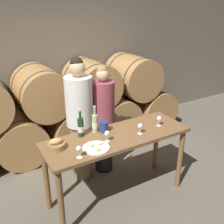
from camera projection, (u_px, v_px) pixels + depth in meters
ground_plane at (117, 196)px, 3.40m from camera, size 10.00×10.00×0.00m
stone_wall_back at (53, 48)px, 4.42m from camera, size 10.00×0.12×3.20m
barrel_stack at (69, 109)px, 4.35m from camera, size 4.18×0.86×1.45m
tasting_table at (117, 145)px, 3.10m from camera, size 1.75×0.61×0.89m
person_left at (80, 121)px, 3.46m from camera, size 0.35×0.35×1.72m
person_right at (103, 120)px, 3.65m from camera, size 0.32×0.32×1.57m
wine_bottle_red at (81, 127)px, 2.98m from camera, size 0.07×0.07×0.34m
wine_bottle_white at (95, 123)px, 3.09m from camera, size 0.07×0.07×0.33m
blue_crock at (104, 126)px, 3.11m from camera, size 0.11×0.11×0.13m
bread_basket at (56, 145)px, 2.76m from camera, size 0.19×0.19×0.12m
cheese_plate at (96, 148)px, 2.77m from camera, size 0.29×0.29×0.04m
wine_glass_far_left at (79, 149)px, 2.58m from camera, size 0.06×0.06×0.13m
wine_glass_left at (107, 134)px, 2.88m from camera, size 0.06×0.06×0.13m
wine_glass_center at (140, 126)px, 3.05m from camera, size 0.06×0.06×0.13m
wine_glass_right at (159, 119)px, 3.24m from camera, size 0.06×0.06×0.13m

